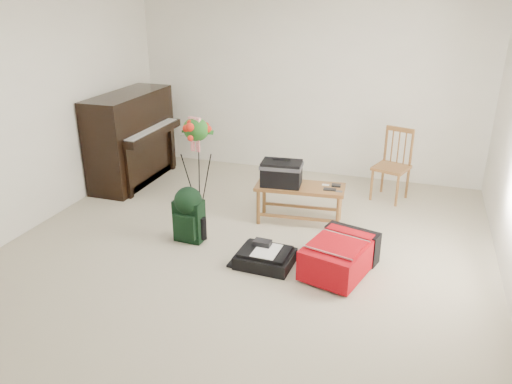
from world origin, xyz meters
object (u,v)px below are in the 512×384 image
(piano, at_px, (132,140))
(bench, at_px, (287,177))
(dining_chair, at_px, (392,165))
(black_duffel, at_px, (265,257))
(flower_stand, at_px, (198,168))
(red_suitcase, at_px, (340,253))
(green_backpack, at_px, (189,212))

(piano, distance_m, bench, 2.49)
(dining_chair, bearing_deg, black_duffel, -97.28)
(black_duffel, bearing_deg, bench, 95.94)
(piano, height_order, bench, piano)
(piano, relative_size, flower_stand, 1.19)
(dining_chair, relative_size, red_suitcase, 1.03)
(dining_chair, height_order, green_backpack, dining_chair)
(dining_chair, xyz_separation_m, red_suitcase, (-0.31, -2.00, -0.27))
(bench, height_order, dining_chair, dining_chair)
(piano, distance_m, flower_stand, 1.61)
(red_suitcase, bearing_deg, flower_stand, 174.03)
(piano, bearing_deg, green_backpack, -43.06)
(bench, xyz_separation_m, red_suitcase, (0.78, -0.90, -0.38))
(flower_stand, bearing_deg, black_duffel, -26.00)
(bench, height_order, black_duffel, bench)
(red_suitcase, distance_m, green_backpack, 1.67)
(piano, relative_size, dining_chair, 1.62)
(black_duffel, bearing_deg, red_suitcase, 13.89)
(bench, xyz_separation_m, dining_chair, (1.09, 1.09, -0.10))
(dining_chair, xyz_separation_m, green_backpack, (-1.97, -1.90, -0.11))
(bench, relative_size, green_backpack, 1.71)
(red_suitcase, bearing_deg, green_backpack, -168.35)
(bench, height_order, green_backpack, bench)
(piano, bearing_deg, bench, -14.49)
(bench, distance_m, flower_stand, 1.05)
(green_backpack, bearing_deg, red_suitcase, -0.56)
(green_backpack, bearing_deg, dining_chair, 46.78)
(dining_chair, bearing_deg, green_backpack, -117.60)
(bench, distance_m, black_duffel, 1.15)
(green_backpack, xyz_separation_m, flower_stand, (-0.15, 0.60, 0.27))
(dining_chair, bearing_deg, piano, -154.00)
(dining_chair, distance_m, black_duffel, 2.41)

